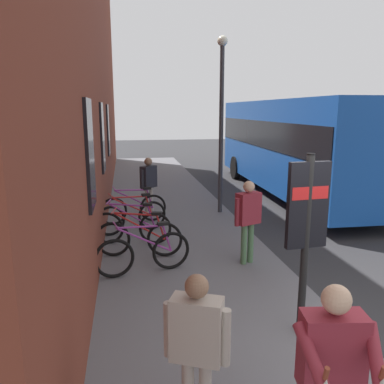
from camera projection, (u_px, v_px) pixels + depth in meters
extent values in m
plane|color=#2D2D30|center=(272.00, 221.00, 10.74)|extent=(60.00, 60.00, 0.00)
cube|color=slate|center=(166.00, 206.00, 12.19)|extent=(24.00, 3.50, 0.12)
cube|color=brown|center=(94.00, 46.00, 11.79)|extent=(22.00, 0.60, 9.87)
cube|color=black|center=(90.00, 154.00, 5.63)|extent=(0.90, 0.06, 1.60)
cube|color=black|center=(102.00, 138.00, 9.00)|extent=(0.90, 0.06, 1.60)
cube|color=black|center=(108.00, 130.00, 12.37)|extent=(0.90, 0.06, 1.60)
torus|color=black|center=(114.00, 259.00, 6.77)|extent=(0.21, 0.72, 0.72)
torus|color=black|center=(171.00, 251.00, 7.15)|extent=(0.21, 0.72, 0.72)
cylinder|color=#8C338C|center=(144.00, 240.00, 6.91)|extent=(0.24, 1.00, 0.58)
cylinder|color=#8C338C|center=(140.00, 227.00, 6.83)|extent=(0.21, 0.84, 0.09)
cylinder|color=#8C338C|center=(167.00, 238.00, 7.07)|extent=(0.07, 0.19, 0.51)
cube|color=black|center=(163.00, 224.00, 6.98)|extent=(0.14, 0.22, 0.06)
cylinder|color=#8C338C|center=(116.00, 225.00, 6.67)|extent=(0.47, 0.12, 0.02)
torus|color=black|center=(113.00, 239.00, 7.78)|extent=(0.19, 0.72, 0.72)
torus|color=black|center=(165.00, 239.00, 7.77)|extent=(0.19, 0.72, 0.72)
cylinder|color=#B21E1E|center=(140.00, 226.00, 7.72)|extent=(0.22, 1.01, 0.58)
cylinder|color=#B21E1E|center=(135.00, 214.00, 7.67)|extent=(0.19, 0.84, 0.09)
cylinder|color=#B21E1E|center=(161.00, 227.00, 7.72)|extent=(0.07, 0.19, 0.51)
cube|color=black|center=(157.00, 213.00, 7.66)|extent=(0.13, 0.21, 0.06)
cylinder|color=#B21E1E|center=(114.00, 210.00, 7.66)|extent=(0.48, 0.11, 0.02)
torus|color=black|center=(108.00, 228.00, 8.51)|extent=(0.19, 0.72, 0.72)
torus|color=black|center=(155.00, 228.00, 8.51)|extent=(0.19, 0.72, 0.72)
cylinder|color=#8C338C|center=(132.00, 216.00, 8.45)|extent=(0.22, 1.01, 0.58)
cylinder|color=#8C338C|center=(128.00, 205.00, 8.40)|extent=(0.19, 0.84, 0.09)
cylinder|color=#8C338C|center=(151.00, 217.00, 8.45)|extent=(0.07, 0.19, 0.51)
cube|color=black|center=(148.00, 204.00, 8.39)|extent=(0.13, 0.21, 0.06)
cylinder|color=#8C338C|center=(109.00, 202.00, 8.39)|extent=(0.48, 0.11, 0.02)
torus|color=black|center=(110.00, 221.00, 9.07)|extent=(0.27, 0.71, 0.72)
torus|color=black|center=(152.00, 215.00, 9.54)|extent=(0.27, 0.71, 0.72)
cylinder|color=#B21E1E|center=(132.00, 207.00, 9.26)|extent=(0.33, 0.98, 0.58)
cylinder|color=#B21E1E|center=(129.00, 197.00, 9.17)|extent=(0.29, 0.82, 0.09)
cylinder|color=#B21E1E|center=(149.00, 206.00, 9.45)|extent=(0.09, 0.19, 0.51)
cube|color=black|center=(146.00, 195.00, 9.36)|extent=(0.15, 0.22, 0.06)
cylinder|color=#B21E1E|center=(111.00, 196.00, 8.97)|extent=(0.47, 0.16, 0.02)
torus|color=black|center=(113.00, 211.00, 9.90)|extent=(0.19, 0.72, 0.72)
torus|color=black|center=(153.00, 208.00, 10.27)|extent=(0.19, 0.72, 0.72)
cylinder|color=#8C338C|center=(134.00, 199.00, 10.04)|extent=(0.23, 1.01, 0.58)
cylinder|color=#8C338C|center=(131.00, 190.00, 9.96)|extent=(0.20, 0.84, 0.09)
cylinder|color=#8C338C|center=(150.00, 199.00, 10.19)|extent=(0.07, 0.19, 0.51)
cube|color=black|center=(147.00, 188.00, 10.10)|extent=(0.14, 0.22, 0.06)
cylinder|color=#8C338C|center=(114.00, 188.00, 9.80)|extent=(0.48, 0.11, 0.02)
cylinder|color=black|center=(305.00, 247.00, 4.93)|extent=(0.10, 0.10, 2.40)
cube|color=black|center=(308.00, 205.00, 4.81)|extent=(0.13, 0.55, 1.10)
cube|color=red|center=(309.00, 192.00, 4.78)|extent=(0.13, 0.50, 0.16)
cube|color=#1951B2|center=(293.00, 143.00, 13.89)|extent=(10.56, 2.75, 3.00)
cube|color=black|center=(293.00, 133.00, 13.81)|extent=(10.35, 2.78, 0.90)
cylinder|color=black|center=(377.00, 200.00, 11.09)|extent=(1.01, 0.27, 1.00)
cylinder|color=black|center=(298.00, 203.00, 10.75)|extent=(1.01, 0.27, 1.00)
cylinder|color=black|center=(287.00, 166.00, 17.59)|extent=(1.01, 0.27, 1.00)
cylinder|color=black|center=(236.00, 168.00, 17.24)|extent=(1.01, 0.27, 1.00)
cylinder|color=#4C724C|center=(251.00, 242.00, 7.48)|extent=(0.12, 0.12, 0.80)
cylinder|color=#4C724C|center=(244.00, 244.00, 7.39)|extent=(0.12, 0.12, 0.80)
cube|color=maroon|center=(248.00, 208.00, 7.29)|extent=(0.39, 0.52, 0.60)
sphere|color=#D8AD8C|center=(249.00, 187.00, 7.20)|extent=(0.22, 0.22, 0.22)
cylinder|color=maroon|center=(259.00, 208.00, 7.43)|extent=(0.09, 0.09, 0.53)
cylinder|color=maroon|center=(237.00, 212.00, 7.16)|extent=(0.09, 0.09, 0.53)
cube|color=#B2A599|center=(197.00, 329.00, 3.34)|extent=(0.39, 0.50, 0.58)
sphere|color=#8C664C|center=(197.00, 286.00, 3.26)|extent=(0.21, 0.21, 0.21)
cylinder|color=#B2A599|center=(169.00, 329.00, 3.41)|extent=(0.09, 0.09, 0.51)
cylinder|color=#B2A599|center=(226.00, 337.00, 3.29)|extent=(0.09, 0.09, 0.51)
cylinder|color=#B2A599|center=(147.00, 202.00, 10.76)|extent=(0.12, 0.12, 0.80)
cylinder|color=#B2A599|center=(151.00, 201.00, 10.89)|extent=(0.12, 0.12, 0.80)
cube|color=#26262D|center=(149.00, 177.00, 10.68)|extent=(0.50, 0.50, 0.60)
sphere|color=#8C664C|center=(148.00, 162.00, 10.59)|extent=(0.22, 0.22, 0.22)
cylinder|color=#26262D|center=(142.00, 179.00, 10.48)|extent=(0.09, 0.09, 0.53)
cylinder|color=#26262D|center=(155.00, 177.00, 10.90)|extent=(0.09, 0.09, 0.53)
cube|color=maroon|center=(332.00, 351.00, 2.92)|extent=(0.31, 0.51, 0.61)
sphere|color=#D8AD8C|center=(336.00, 299.00, 2.84)|extent=(0.22, 0.22, 0.22)
cylinder|color=maroon|center=(375.00, 354.00, 2.73)|extent=(0.44, 0.24, 0.34)
cylinder|color=brown|center=(383.00, 372.00, 2.54)|extent=(0.07, 0.04, 0.11)
cylinder|color=maroon|center=(311.00, 355.00, 2.72)|extent=(0.44, 0.12, 0.34)
cylinder|color=brown|center=(326.00, 373.00, 2.53)|extent=(0.07, 0.04, 0.11)
cylinder|color=#333338|center=(221.00, 132.00, 10.78)|extent=(0.12, 0.12, 4.59)
sphere|color=silver|center=(223.00, 41.00, 10.28)|extent=(0.28, 0.28, 0.28)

